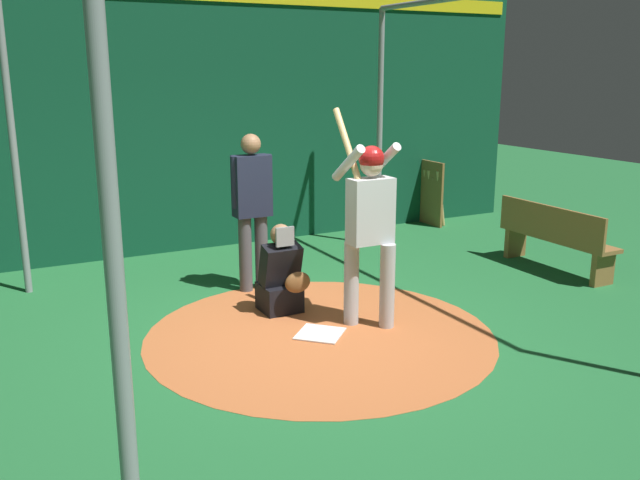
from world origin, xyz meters
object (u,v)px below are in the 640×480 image
(batter, at_px, (369,218))
(umpire, at_px, (252,203))
(catcher, at_px, (281,278))
(bat_rack, at_px, (428,194))
(bench, at_px, (554,237))
(home_plate, at_px, (320,334))

(batter, xyz_separation_m, umpire, (-1.59, -0.58, -0.08))
(umpire, bearing_deg, catcher, -1.99)
(batter, distance_m, bat_rack, 4.91)
(catcher, height_order, bench, catcher)
(bench, bearing_deg, umpire, -105.95)
(home_plate, distance_m, batter, 1.22)
(bat_rack, relative_size, bench, 0.62)
(catcher, xyz_separation_m, umpire, (-0.84, 0.03, 0.65))
(bench, bearing_deg, catcher, -93.26)
(home_plate, bearing_deg, catcher, -175.62)
(catcher, bearing_deg, batter, 38.84)
(batter, relative_size, bat_rack, 2.04)
(batter, height_order, bench, batter)
(umpire, bearing_deg, bench, 74.05)
(batter, xyz_separation_m, bench, (-0.54, 3.10, -0.66))
(batter, bearing_deg, home_plate, -88.71)
(catcher, xyz_separation_m, bat_rack, (-2.79, 3.94, 0.12))
(bench, bearing_deg, home_plate, -81.32)
(home_plate, distance_m, catcher, 0.85)
(home_plate, xyz_separation_m, bat_rack, (-3.56, 3.89, 0.48))
(bat_rack, height_order, bench, bat_rack)
(umpire, relative_size, bat_rack, 1.72)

